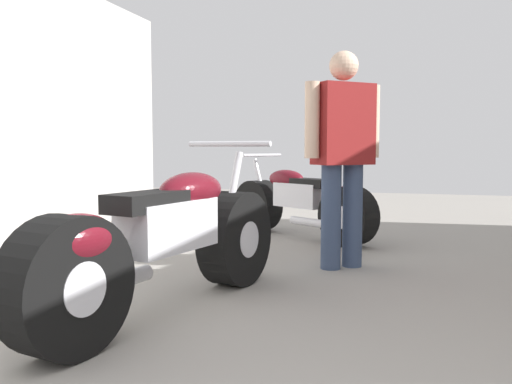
# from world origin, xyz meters

# --- Properties ---
(ground_plane) EXTENTS (15.48, 15.48, 0.00)m
(ground_plane) POSITION_xyz_m (0.00, 3.22, 0.00)
(ground_plane) COLOR gray
(motorcycle_maroon_cruiser) EXTENTS (0.75, 2.05, 0.96)m
(motorcycle_maroon_cruiser) POSITION_xyz_m (-0.74, 2.39, 0.40)
(motorcycle_maroon_cruiser) COLOR black
(motorcycle_maroon_cruiser) RESTS_ON ground_plane
(motorcycle_black_naked) EXTENTS (1.67, 1.15, 0.85)m
(motorcycle_black_naked) POSITION_xyz_m (-0.55, 5.09, 0.35)
(motorcycle_black_naked) COLOR black
(motorcycle_black_naked) RESTS_ON ground_plane
(mechanic_in_blue) EXTENTS (0.55, 0.52, 1.63)m
(mechanic_in_blue) POSITION_xyz_m (0.02, 3.85, 0.92)
(mechanic_in_blue) COLOR #384766
(mechanic_in_blue) RESTS_ON ground_plane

